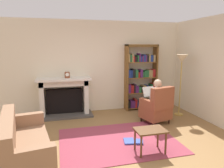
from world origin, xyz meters
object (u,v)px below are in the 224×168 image
at_px(armchair_reading, 157,107).
at_px(sofa_floral, 24,147).
at_px(fireplace, 64,95).
at_px(mantel_clock, 67,75).
at_px(floor_lamp, 182,64).
at_px(side_table, 150,133).
at_px(seated_reader, 154,99).
at_px(bookshelf, 141,78).

xyz_separation_m(armchair_reading, sofa_floral, (-3.01, -1.19, -0.10)).
height_order(fireplace, armchair_reading, fireplace).
height_order(mantel_clock, sofa_floral, mantel_clock).
height_order(armchair_reading, sofa_floral, armchair_reading).
xyz_separation_m(mantel_clock, floor_lamp, (3.09, -0.72, 0.29)).
distance_m(armchair_reading, side_table, 1.57).
bearing_deg(armchair_reading, seated_reader, -90.00).
bearing_deg(side_table, fireplace, 118.94).
distance_m(bookshelf, floor_lamp, 1.31).
height_order(fireplace, side_table, fireplace).
relative_size(mantel_clock, bookshelf, 0.08).
bearing_deg(side_table, seated_reader, 61.74).
height_order(side_table, floor_lamp, floor_lamp).
bearing_deg(fireplace, sofa_floral, -107.05).
relative_size(seated_reader, sofa_floral, 0.64).
xyz_separation_m(bookshelf, seated_reader, (-0.10, -1.19, -0.35)).
relative_size(sofa_floral, side_table, 3.21).
bearing_deg(armchair_reading, mantel_clock, -43.58).
relative_size(bookshelf, side_table, 3.59).
distance_m(bookshelf, armchair_reading, 1.41).
height_order(mantel_clock, seated_reader, mantel_clock).
height_order(bookshelf, sofa_floral, bookshelf).
xyz_separation_m(sofa_floral, side_table, (2.20, -0.16, 0.06)).
height_order(armchair_reading, floor_lamp, floor_lamp).
distance_m(mantel_clock, bookshelf, 2.24).
xyz_separation_m(seated_reader, floor_lamp, (0.96, 0.34, 0.85)).
bearing_deg(mantel_clock, bookshelf, 3.48).
bearing_deg(sofa_floral, floor_lamp, -76.85).
bearing_deg(seated_reader, side_table, 46.50).
distance_m(mantel_clock, side_table, 2.96).
bearing_deg(fireplace, mantel_clock, -46.53).
relative_size(bookshelf, sofa_floral, 1.12).
xyz_separation_m(fireplace, floor_lamp, (3.18, -0.82, 0.89)).
distance_m(mantel_clock, armchair_reading, 2.57).
xyz_separation_m(fireplace, armchair_reading, (2.26, -1.27, -0.15)).
height_order(fireplace, floor_lamp, floor_lamp).
relative_size(bookshelf, seated_reader, 1.76).
xyz_separation_m(fireplace, sofa_floral, (-0.75, -2.46, -0.26)).
height_order(mantel_clock, armchair_reading, mantel_clock).
distance_m(bookshelf, sofa_floral, 4.01).
relative_size(fireplace, bookshelf, 0.76).
bearing_deg(sofa_floral, mantel_clock, -29.29).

